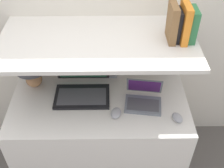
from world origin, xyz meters
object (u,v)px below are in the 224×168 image
computer_mouse (116,113)px  laptop_small (143,99)px  router_box (110,67)px  second_mouse (177,118)px  book_orange (184,22)px  laptop_large (82,87)px  book_green (192,25)px  book_black (178,25)px  table_lamp (31,66)px  book_brown (172,23)px

computer_mouse → laptop_small: bearing=30.2°
laptop_small → router_box: (-0.23, 0.31, 0.04)m
second_mouse → book_orange: 0.61m
laptop_large → book_green: 0.86m
laptop_small → router_box: bearing=126.7°
book_orange → book_black: 0.04m
table_lamp → laptop_large: size_ratio=0.71×
laptop_large → router_box: 0.28m
laptop_large → book_brown: size_ratio=1.66×
book_black → router_box: bearing=153.6°
laptop_large → book_green: size_ratio=1.89×
laptop_large → computer_mouse: 0.33m
table_lamp → second_mouse: size_ratio=2.64×
table_lamp → book_brown: book_brown is taller
table_lamp → book_green: bearing=-4.8°
book_green → book_brown: size_ratio=0.88×
book_brown → computer_mouse: bearing=-146.9°
laptop_large → book_green: (0.70, -0.00, 0.50)m
book_green → laptop_small: bearing=-157.9°
book_brown → book_green: bearing=-0.0°
book_green → book_brown: book_brown is taller
router_box → book_green: 0.72m
book_green → book_orange: bearing=180.0°
router_box → book_black: bearing=-26.4°
computer_mouse → book_brown: size_ratio=0.48×
computer_mouse → laptop_large: bearing=136.9°
laptop_large → laptop_small: (0.43, -0.11, -0.02)m
book_green → table_lamp: bearing=175.2°
second_mouse → book_orange: size_ratio=0.44×
router_box → computer_mouse: bearing=-84.8°
router_box → book_green: bearing=-22.3°
laptop_large → book_orange: size_ratio=1.65×
book_orange → book_black: size_ratio=1.19×
second_mouse → book_brown: size_ratio=0.44×
laptop_large → book_orange: 0.83m
book_orange → laptop_large: bearing=179.9°
book_green → book_black: bearing=180.0°
book_orange → computer_mouse: bearing=-151.7°
book_black → book_green: bearing=-0.0°
laptop_small → router_box: 0.39m
computer_mouse → router_box: (-0.04, 0.42, 0.05)m
second_mouse → book_green: book_green is taller
router_box → book_orange: bearing=-24.5°
table_lamp → book_orange: 1.08m
computer_mouse → router_box: router_box is taller
laptop_large → laptop_small: 0.45m
table_lamp → laptop_small: 0.83m
table_lamp → book_orange: (1.01, -0.09, 0.39)m
computer_mouse → table_lamp: bearing=152.8°
table_lamp → laptop_small: size_ratio=1.00×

